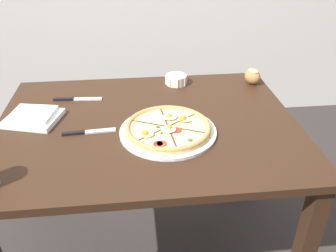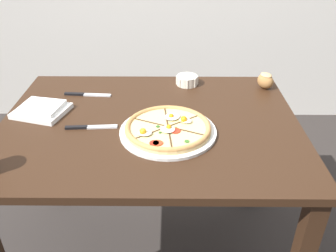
{
  "view_description": "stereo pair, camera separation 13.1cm",
  "coord_description": "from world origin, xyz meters",
  "px_view_note": "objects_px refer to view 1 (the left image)",
  "views": [
    {
      "loc": [
        -0.05,
        -1.2,
        1.48
      ],
      "look_at": [
        0.07,
        -0.09,
        0.8
      ],
      "focal_mm": 38.0,
      "sensor_mm": 36.0,
      "label": 1
    },
    {
      "loc": [
        0.08,
        -1.21,
        1.48
      ],
      "look_at": [
        0.07,
        -0.09,
        0.8
      ],
      "focal_mm": 38.0,
      "sensor_mm": 36.0,
      "label": 2
    }
  ],
  "objects_px": {
    "ramekin_bowl": "(176,79)",
    "pizza": "(168,129)",
    "knife_main": "(88,132)",
    "knife_spare": "(77,99)",
    "dining_table": "(148,146)",
    "napkin_folded": "(33,117)",
    "bread_piece_near": "(253,76)"
  },
  "relations": [
    {
      "from": "knife_spare",
      "to": "dining_table",
      "type": "bearing_deg",
      "value": -33.55
    },
    {
      "from": "dining_table",
      "to": "knife_main",
      "type": "height_order",
      "value": "knife_main"
    },
    {
      "from": "knife_spare",
      "to": "knife_main",
      "type": "bearing_deg",
      "value": -71.79
    },
    {
      "from": "pizza",
      "to": "bread_piece_near",
      "type": "xyz_separation_m",
      "value": [
        0.45,
        0.4,
        0.02
      ]
    },
    {
      "from": "pizza",
      "to": "bread_piece_near",
      "type": "height_order",
      "value": "bread_piece_near"
    },
    {
      "from": "napkin_folded",
      "to": "knife_spare",
      "type": "relative_size",
      "value": 1.12
    },
    {
      "from": "napkin_folded",
      "to": "knife_spare",
      "type": "distance_m",
      "value": 0.22
    },
    {
      "from": "knife_main",
      "to": "knife_spare",
      "type": "relative_size",
      "value": 0.94
    },
    {
      "from": "napkin_folded",
      "to": "bread_piece_near",
      "type": "bearing_deg",
      "value": 14.55
    },
    {
      "from": "pizza",
      "to": "knife_main",
      "type": "bearing_deg",
      "value": 173.68
    },
    {
      "from": "pizza",
      "to": "knife_spare",
      "type": "height_order",
      "value": "pizza"
    },
    {
      "from": "pizza",
      "to": "ramekin_bowl",
      "type": "relative_size",
      "value": 3.39
    },
    {
      "from": "knife_main",
      "to": "napkin_folded",
      "type": "bearing_deg",
      "value": 148.32
    },
    {
      "from": "napkin_folded",
      "to": "bread_piece_near",
      "type": "height_order",
      "value": "bread_piece_near"
    },
    {
      "from": "ramekin_bowl",
      "to": "knife_main",
      "type": "height_order",
      "value": "ramekin_bowl"
    },
    {
      "from": "napkin_folded",
      "to": "knife_spare",
      "type": "height_order",
      "value": "napkin_folded"
    },
    {
      "from": "ramekin_bowl",
      "to": "knife_spare",
      "type": "xyz_separation_m",
      "value": [
        -0.45,
        -0.12,
        -0.02
      ]
    },
    {
      "from": "ramekin_bowl",
      "to": "knife_spare",
      "type": "height_order",
      "value": "ramekin_bowl"
    },
    {
      "from": "bread_piece_near",
      "to": "knife_main",
      "type": "relative_size",
      "value": 0.52
    },
    {
      "from": "ramekin_bowl",
      "to": "pizza",
      "type": "bearing_deg",
      "value": -101.34
    },
    {
      "from": "knife_main",
      "to": "knife_spare",
      "type": "height_order",
      "value": "same"
    },
    {
      "from": "pizza",
      "to": "knife_main",
      "type": "height_order",
      "value": "pizza"
    },
    {
      "from": "dining_table",
      "to": "bread_piece_near",
      "type": "xyz_separation_m",
      "value": [
        0.52,
        0.31,
        0.15
      ]
    },
    {
      "from": "pizza",
      "to": "dining_table",
      "type": "bearing_deg",
      "value": 129.41
    },
    {
      "from": "dining_table",
      "to": "pizza",
      "type": "distance_m",
      "value": 0.17
    },
    {
      "from": "ramekin_bowl",
      "to": "napkin_folded",
      "type": "bearing_deg",
      "value": -154.67
    },
    {
      "from": "napkin_folded",
      "to": "knife_main",
      "type": "xyz_separation_m",
      "value": [
        0.22,
        -0.12,
        -0.01
      ]
    },
    {
      "from": "knife_spare",
      "to": "ramekin_bowl",
      "type": "bearing_deg",
      "value": 18.97
    },
    {
      "from": "napkin_folded",
      "to": "bread_piece_near",
      "type": "relative_size",
      "value": 2.3
    },
    {
      "from": "dining_table",
      "to": "knife_main",
      "type": "bearing_deg",
      "value": -166.1
    },
    {
      "from": "knife_spare",
      "to": "pizza",
      "type": "bearing_deg",
      "value": -36.61
    },
    {
      "from": "bread_piece_near",
      "to": "ramekin_bowl",
      "type": "bearing_deg",
      "value": 174.34
    }
  ]
}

